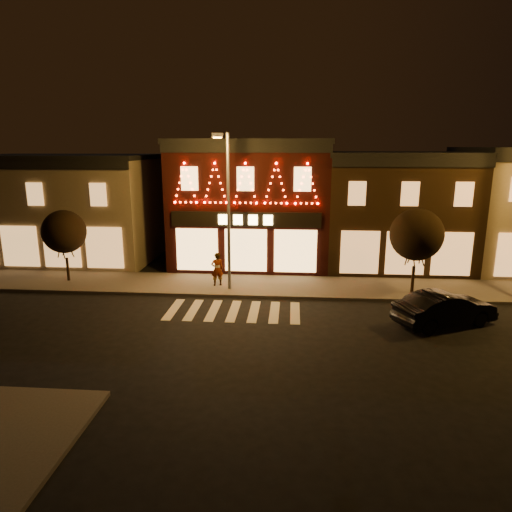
# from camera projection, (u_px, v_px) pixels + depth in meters

# --- Properties ---
(ground) EXTENTS (120.00, 120.00, 0.00)m
(ground) POSITION_uv_depth(u_px,v_px,m) (221.00, 346.00, 18.38)
(ground) COLOR black
(ground) RESTS_ON ground
(sidewalk_far) EXTENTS (44.00, 4.00, 0.15)m
(sidewalk_far) POSITION_uv_depth(u_px,v_px,m) (277.00, 286.00, 25.96)
(sidewalk_far) COLOR #47423D
(sidewalk_far) RESTS_ON ground
(building_left) EXTENTS (12.20, 8.28, 7.30)m
(building_left) POSITION_uv_depth(u_px,v_px,m) (69.00, 207.00, 32.09)
(building_left) COLOR #7C6D58
(building_left) RESTS_ON ground
(building_pulp) EXTENTS (10.20, 8.34, 8.30)m
(building_pulp) POSITION_uv_depth(u_px,v_px,m) (252.00, 202.00, 30.94)
(building_pulp) COLOR black
(building_pulp) RESTS_ON ground
(building_right_a) EXTENTS (9.20, 8.28, 7.50)m
(building_right_a) POSITION_uv_depth(u_px,v_px,m) (393.00, 209.00, 30.31)
(building_right_a) COLOR #352312
(building_right_a) RESTS_ON ground
(streetlamp_mid) EXTENTS (0.62, 1.93, 8.39)m
(streetlamp_mid) POSITION_uv_depth(u_px,v_px,m) (227.00, 200.00, 23.94)
(streetlamp_mid) COLOR #59595E
(streetlamp_mid) RESTS_ON sidewalk_far
(tree_left) EXTENTS (2.49, 2.49, 4.16)m
(tree_left) POSITION_uv_depth(u_px,v_px,m) (64.00, 232.00, 26.18)
(tree_left) COLOR black
(tree_left) RESTS_ON sidewalk_far
(tree_right) EXTENTS (2.75, 2.75, 4.60)m
(tree_right) POSITION_uv_depth(u_px,v_px,m) (417.00, 235.00, 23.70)
(tree_right) COLOR black
(tree_right) RESTS_ON sidewalk_far
(dark_sedan) EXTENTS (4.94, 3.42, 1.54)m
(dark_sedan) POSITION_uv_depth(u_px,v_px,m) (445.00, 309.00, 20.36)
(dark_sedan) COLOR black
(dark_sedan) RESTS_ON ground
(pedestrian) EXTENTS (0.82, 0.69, 1.90)m
(pedestrian) POSITION_uv_depth(u_px,v_px,m) (217.00, 269.00, 25.66)
(pedestrian) COLOR gray
(pedestrian) RESTS_ON sidewalk_far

